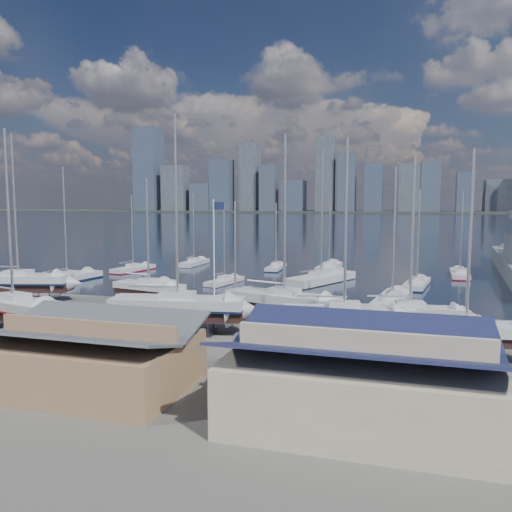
% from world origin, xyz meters
% --- Properties ---
extents(ground, '(1400.00, 1400.00, 0.00)m').
position_xyz_m(ground, '(0.00, -10.00, 0.00)').
color(ground, '#605E59').
rests_on(ground, ground).
extents(water, '(1400.00, 600.00, 0.40)m').
position_xyz_m(water, '(0.00, 300.00, -0.15)').
color(water, '#1A253D').
rests_on(water, ground).
extents(far_shore, '(1400.00, 80.00, 2.20)m').
position_xyz_m(far_shore, '(0.00, 560.00, 1.10)').
color(far_shore, '#2D332D').
rests_on(far_shore, ground).
extents(skyline, '(639.14, 43.80, 107.69)m').
position_xyz_m(skyline, '(-7.83, 553.76, 39.09)').
color(skyline, '#475166').
rests_on(skyline, far_shore).
extents(shed_grey, '(12.60, 8.40, 4.17)m').
position_xyz_m(shed_grey, '(0.00, -26.00, 2.15)').
color(shed_grey, '#8C6B4C').
rests_on(shed_grey, ground).
extents(shed_blue, '(13.65, 9.45, 4.71)m').
position_xyz_m(shed_blue, '(16.00, -26.00, 2.42)').
color(shed_blue, '#BFB293').
rests_on(shed_blue, ground).
extents(sailboat_cradle_0, '(12.06, 6.00, 18.57)m').
position_xyz_m(sailboat_cradle_0, '(-23.30, -5.40, 2.20)').
color(sailboat_cradle_0, '#2D2D33').
rests_on(sailboat_cradle_0, ground).
extents(sailboat_cradle_1, '(11.02, 5.30, 17.08)m').
position_xyz_m(sailboat_cradle_1, '(-13.71, -16.77, 2.13)').
color(sailboat_cradle_1, '#2D2D33').
rests_on(sailboat_cradle_1, ground).
extents(sailboat_cradle_2, '(8.51, 3.97, 13.59)m').
position_xyz_m(sailboat_cradle_2, '(-7.96, -3.68, 1.95)').
color(sailboat_cradle_2, '#2D2D33').
rests_on(sailboat_cradle_2, ground).
extents(sailboat_cradle_3, '(11.79, 5.17, 18.25)m').
position_xyz_m(sailboat_cradle_3, '(-0.26, -12.88, 2.19)').
color(sailboat_cradle_3, '#2D2D33').
rests_on(sailboat_cradle_3, ground).
extents(sailboat_cradle_4, '(10.88, 5.70, 17.02)m').
position_xyz_m(sailboat_cradle_4, '(7.82, -7.71, 2.13)').
color(sailboat_cradle_4, '#2D2D33').
rests_on(sailboat_cradle_4, ground).
extents(sailboat_cradle_5, '(10.21, 4.47, 15.97)m').
position_xyz_m(sailboat_cradle_5, '(13.66, -12.03, 2.07)').
color(sailboat_cradle_5, '#2D2D33').
rests_on(sailboat_cradle_5, ground).
extents(sailboat_cradle_6, '(9.33, 4.10, 14.69)m').
position_xyz_m(sailboat_cradle_6, '(18.63, -9.70, 2.00)').
color(sailboat_cradle_6, '#2D2D33').
rests_on(sailboat_cradle_6, ground).
extents(sailboat_cradle_7, '(9.15, 3.68, 14.62)m').
position_xyz_m(sailboat_cradle_7, '(22.32, -14.25, 2.01)').
color(sailboat_cradle_7, '#2D2D33').
rests_on(sailboat_cradle_7, ground).
extents(sailboat_moored_0, '(4.54, 11.50, 16.73)m').
position_xyz_m(sailboat_moored_0, '(-27.08, 8.03, 0.31)').
color(sailboat_moored_0, black).
rests_on(sailboat_moored_0, water).
extents(sailboat_moored_1, '(3.94, 8.93, 12.90)m').
position_xyz_m(sailboat_moored_1, '(-23.77, 20.30, 0.31)').
color(sailboat_moored_1, black).
rests_on(sailboat_moored_1, water).
extents(sailboat_moored_2, '(2.52, 8.91, 13.44)m').
position_xyz_m(sailboat_moored_2, '(-17.50, 30.43, 0.32)').
color(sailboat_moored_2, black).
rests_on(sailboat_moored_2, water).
extents(sailboat_moored_3, '(3.80, 9.82, 14.30)m').
position_xyz_m(sailboat_moored_3, '(-12.35, 4.32, 0.31)').
color(sailboat_moored_3, black).
rests_on(sailboat_moored_3, water).
extents(sailboat_moored_4, '(3.51, 7.75, 11.30)m').
position_xyz_m(sailboat_moored_4, '(-5.22, 12.44, 0.33)').
color(sailboat_moored_4, black).
rests_on(sailboat_moored_4, water).
extents(sailboat_moored_5, '(2.41, 7.80, 11.57)m').
position_xyz_m(sailboat_moored_5, '(-2.05, 28.69, 0.31)').
color(sailboat_moored_5, black).
rests_on(sailboat_moored_5, water).
extents(sailboat_moored_6, '(4.83, 8.11, 11.72)m').
position_xyz_m(sailboat_moored_6, '(-0.26, 2.34, 0.31)').
color(sailboat_moored_6, black).
rests_on(sailboat_moored_6, water).
extents(sailboat_moored_7, '(8.54, 12.85, 18.96)m').
position_xyz_m(sailboat_moored_7, '(7.31, 16.99, 0.33)').
color(sailboat_moored_7, black).
rests_on(sailboat_moored_7, water).
extents(sailboat_moored_8, '(3.34, 10.30, 15.21)m').
position_xyz_m(sailboat_moored_8, '(6.53, 30.59, 0.31)').
color(sailboat_moored_8, black).
rests_on(sailboat_moored_8, water).
extents(sailboat_moored_9, '(4.41, 10.62, 15.56)m').
position_xyz_m(sailboat_moored_9, '(17.05, 4.38, 0.32)').
color(sailboat_moored_9, black).
rests_on(sailboat_moored_9, water).
extents(sailboat_moored_10, '(3.88, 9.22, 13.36)m').
position_xyz_m(sailboat_moored_10, '(19.95, 17.08, 0.31)').
color(sailboat_moored_10, black).
rests_on(sailboat_moored_10, water).
extents(sailboat_moored_11, '(2.94, 9.10, 13.45)m').
position_xyz_m(sailboat_moored_11, '(26.38, 28.58, 0.31)').
color(sailboat_moored_11, black).
rests_on(sailboat_moored_11, water).
extents(car_a, '(2.58, 4.51, 1.44)m').
position_xyz_m(car_a, '(-11.01, -19.82, 0.72)').
color(car_a, gray).
rests_on(car_a, ground).
extents(car_b, '(4.50, 2.45, 1.41)m').
position_xyz_m(car_b, '(-7.63, -19.36, 0.70)').
color(car_b, gray).
rests_on(car_b, ground).
extents(car_c, '(3.71, 5.34, 1.35)m').
position_xyz_m(car_c, '(-1.68, -20.11, 0.68)').
color(car_c, gray).
rests_on(car_c, ground).
extents(car_d, '(3.95, 5.81, 1.56)m').
position_xyz_m(car_d, '(11.24, -21.95, 0.78)').
color(car_d, gray).
rests_on(car_d, ground).
extents(flagpole, '(1.00, 0.12, 11.32)m').
position_xyz_m(flagpole, '(2.44, -11.10, 6.48)').
color(flagpole, white).
rests_on(flagpole, ground).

